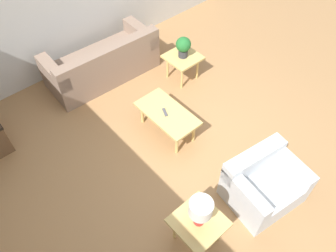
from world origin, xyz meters
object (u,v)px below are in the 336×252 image
(side_table_lamp, at_px, (198,224))
(table_lamp, at_px, (201,210))
(coffee_table, at_px, (167,115))
(side_table_plant, at_px, (183,59))
(sofa, at_px, (103,64))
(potted_plant, at_px, (183,46))
(armchair, at_px, (263,184))

(side_table_lamp, xyz_separation_m, table_lamp, (-0.00, -0.00, 0.36))
(coffee_table, xyz_separation_m, side_table_plant, (0.78, -1.05, 0.04))
(sofa, height_order, side_table_plant, sofa)
(coffee_table, bearing_deg, side_table_plant, -53.43)
(sofa, relative_size, coffee_table, 2.00)
(side_table_lamp, relative_size, potted_plant, 1.50)
(coffee_table, distance_m, side_table_plant, 1.31)
(potted_plant, distance_m, table_lamp, 3.03)
(side_table_plant, height_order, potted_plant, potted_plant)
(armchair, relative_size, side_table_lamp, 1.82)
(potted_plant, bearing_deg, coffee_table, 126.57)
(side_table_lamp, xyz_separation_m, potted_plant, (2.33, -1.94, 0.28))
(coffee_table, height_order, side_table_lamp, side_table_lamp)
(armchair, bearing_deg, coffee_table, 104.89)
(side_table_lamp, bearing_deg, armchair, -96.99)
(side_table_plant, height_order, side_table_lamp, same)
(table_lamp, bearing_deg, armchair, -96.99)
(side_table_lamp, bearing_deg, side_table_plant, -39.73)
(sofa, distance_m, armchair, 3.43)
(coffee_table, distance_m, table_lamp, 1.83)
(sofa, relative_size, side_table_plant, 3.56)
(coffee_table, bearing_deg, potted_plant, -53.43)
(armchair, bearing_deg, side_table_plant, 79.12)
(side_table_lamp, distance_m, table_lamp, 0.36)
(coffee_table, relative_size, side_table_plant, 1.78)
(potted_plant, bearing_deg, side_table_lamp, 140.27)
(armchair, distance_m, potted_plant, 2.64)
(potted_plant, bearing_deg, side_table_plant, 90.00)
(armchair, distance_m, side_table_plant, 2.61)
(table_lamp, bearing_deg, potted_plant, -39.73)
(side_table_lamp, relative_size, table_lamp, 1.30)
(armchair, relative_size, table_lamp, 2.36)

